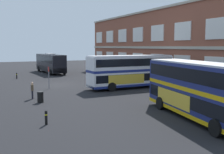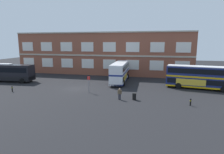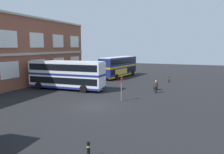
{
  "view_description": "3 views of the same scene",
  "coord_description": "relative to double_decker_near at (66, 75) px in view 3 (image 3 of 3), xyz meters",
  "views": [
    {
      "loc": [
        36.27,
        -8.68,
        5.2
      ],
      "look_at": [
        9.95,
        3.39,
        1.92
      ],
      "focal_mm": 43.82,
      "sensor_mm": 36.0,
      "label": 1
    },
    {
      "loc": [
        13.8,
        -30.82,
        8.21
      ],
      "look_at": [
        6.22,
        1.68,
        2.08
      ],
      "focal_mm": 30.47,
      "sensor_mm": 36.0,
      "label": 2
    },
    {
      "loc": [
        -19.51,
        -9.76,
        6.03
      ],
      "look_at": [
        9.23,
        1.62,
        1.76
      ],
      "focal_mm": 34.95,
      "sensor_mm": 36.0,
      "label": 3
    }
  ],
  "objects": [
    {
      "name": "station_litter_bin",
      "position": [
        4.35,
        -11.87,
        -1.63
      ],
      "size": [
        0.6,
        0.6,
        1.03
      ],
      "color": "black",
      "rests_on": "ground"
    },
    {
      "name": "waiting_passenger",
      "position": [
        2.26,
        -12.28,
        -1.22
      ],
      "size": [
        0.64,
        0.32,
        1.7
      ],
      "color": "black",
      "rests_on": "ground"
    },
    {
      "name": "double_decker_middle",
      "position": [
        14.72,
        -2.6,
        0.0
      ],
      "size": [
        11.26,
        4.19,
        4.07
      ],
      "color": "navy",
      "rests_on": "ground"
    },
    {
      "name": "safety_bollard_west",
      "position": [
        -16.17,
        -11.98,
        -1.66
      ],
      "size": [
        0.19,
        0.19,
        0.95
      ],
      "color": "black",
      "rests_on": "ground"
    },
    {
      "name": "double_decker_near",
      "position": [
        0.0,
        0.0,
        0.0
      ],
      "size": [
        3.18,
        11.09,
        4.07
      ],
      "color": "silver",
      "rests_on": "ground"
    },
    {
      "name": "safety_bollard_east",
      "position": [
        11.82,
        -12.82,
        -1.66
      ],
      "size": [
        0.19,
        0.19,
        0.95
      ],
      "color": "black",
      "rests_on": "ground"
    },
    {
      "name": "bus_stand_flag",
      "position": [
        -3.45,
        -9.46,
        -0.51
      ],
      "size": [
        0.44,
        0.1,
        2.7
      ],
      "color": "slate",
      "rests_on": "ground"
    },
    {
      "name": "ground_plane",
      "position": [
        -6.58,
        -5.53,
        -2.15
      ],
      "size": [
        120.0,
        120.0,
        0.0
      ],
      "primitive_type": "plane",
      "color": "black"
    }
  ]
}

